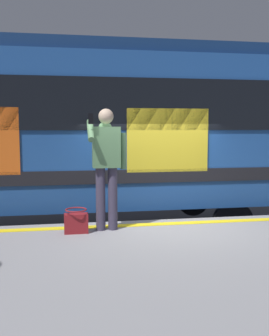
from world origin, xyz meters
name	(u,v)px	position (x,y,z in m)	size (l,w,h in m)	color
ground_plane	(158,273)	(0.00, 0.00, 0.00)	(24.30, 24.30, 0.00)	#3D3D3F
platform	(198,302)	(0.00, 2.04, 0.46)	(12.80, 4.08, 0.92)	gray
safety_line	(162,224)	(0.00, 0.30, 0.93)	(12.54, 0.16, 0.01)	yellow
track_rail_near	(142,244)	(0.00, -1.38, 0.08)	(16.63, 0.08, 0.16)	slate
track_rail_far	(131,226)	(0.00, -2.82, 0.08)	(16.63, 0.08, 0.16)	slate
train_carriage	(73,127)	(1.34, -2.09, 2.46)	(9.36, 3.10, 3.84)	#1E478C
passenger	(106,159)	(0.89, 0.46, 1.99)	(0.57, 0.55, 1.79)	#383347
handbag	(76,222)	(1.35, 0.57, 1.09)	(0.34, 0.31, 0.35)	maroon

